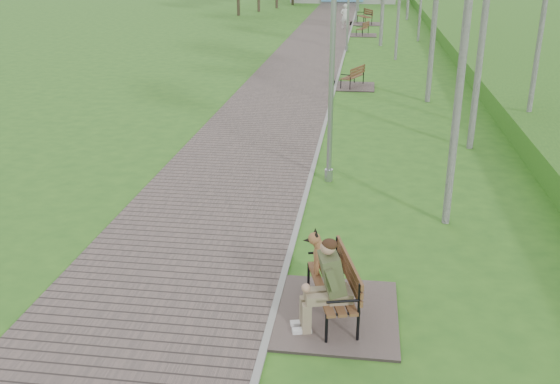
# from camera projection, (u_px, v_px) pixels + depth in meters

# --- Properties ---
(ground) EXTENTS (120.00, 120.00, 0.00)m
(ground) POSITION_uv_depth(u_px,v_px,m) (311.00, 175.00, 14.32)
(ground) COLOR #346E23
(ground) RESTS_ON ground
(walkway) EXTENTS (3.50, 67.00, 0.04)m
(walkway) POSITION_uv_depth(u_px,v_px,m) (315.00, 43.00, 34.37)
(walkway) COLOR #60524E
(walkway) RESTS_ON ground
(kerb) EXTENTS (0.10, 67.00, 0.05)m
(kerb) POSITION_uv_depth(u_px,v_px,m) (347.00, 43.00, 34.14)
(kerb) COLOR #999993
(kerb) RESTS_ON ground
(bench_main) EXTENTS (1.80, 2.00, 1.57)m
(bench_main) POSITION_uv_depth(u_px,v_px,m) (328.00, 289.00, 8.65)
(bench_main) COLOR #60524E
(bench_main) RESTS_ON ground
(bench_second) EXTENTS (1.59, 1.76, 0.97)m
(bench_second) POSITION_uv_depth(u_px,v_px,m) (352.00, 82.00, 23.39)
(bench_second) COLOR #60524E
(bench_second) RESTS_ON ground
(bench_third) EXTENTS (1.63, 1.81, 1.00)m
(bench_third) POSITION_uv_depth(u_px,v_px,m) (362.00, 32.00, 37.40)
(bench_third) COLOR #60524E
(bench_third) RESTS_ON ground
(bench_far) EXTENTS (2.05, 2.28, 1.26)m
(bench_far) POSITION_uv_depth(u_px,v_px,m) (364.00, 21.00, 43.03)
(bench_far) COLOR #60524E
(bench_far) RESTS_ON ground
(lamp_post_near) EXTENTS (0.18, 0.18, 4.73)m
(lamp_post_near) POSITION_uv_depth(u_px,v_px,m) (331.00, 83.00, 13.16)
(lamp_post_near) COLOR #95989D
(lamp_post_near) RESTS_ON ground
(lamp_post_second) EXTENTS (0.17, 0.17, 4.47)m
(lamp_post_second) POSITION_uv_depth(u_px,v_px,m) (348.00, 9.00, 30.98)
(lamp_post_second) COLOR #95989D
(lamp_post_second) RESTS_ON ground
(pedestrian_near) EXTENTS (0.65, 0.50, 1.58)m
(pedestrian_near) POSITION_uv_depth(u_px,v_px,m) (345.00, 16.00, 40.33)
(pedestrian_near) COLOR white
(pedestrian_near) RESTS_ON ground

